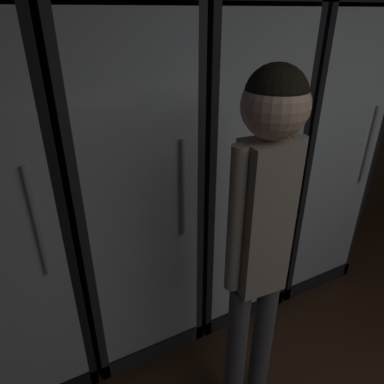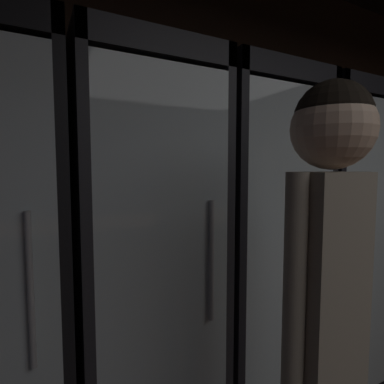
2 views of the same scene
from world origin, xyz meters
name	(u,v)px [view 1 (image 1 of 2)]	position (x,y,z in m)	size (l,w,h in m)	color
wall_back	(280,81)	(0.00, 3.03, 1.40)	(6.00, 0.06, 2.80)	black
cooler_left	(124,190)	(-1.30, 2.72, 0.97)	(0.63, 0.63, 1.99)	#2B2B30
cooler_center	(225,167)	(-0.64, 2.72, 0.98)	(0.63, 0.63, 1.99)	black
cooler_right	(303,151)	(0.01, 2.72, 0.97)	(0.63, 0.63, 1.99)	black
shopper_near	(262,226)	(-1.01, 1.89, 1.12)	(0.30, 0.23, 1.71)	#4C4C4C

